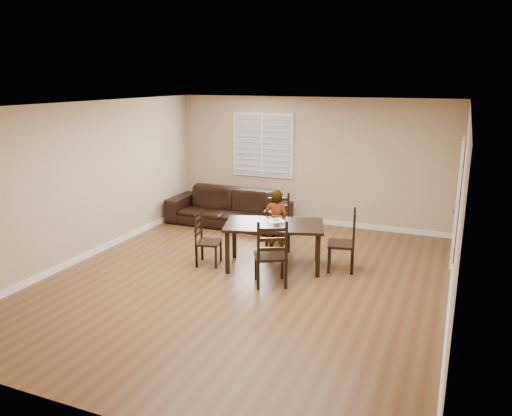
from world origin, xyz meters
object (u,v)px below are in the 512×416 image
at_px(chair_left, 202,241).
at_px(chair_near, 278,223).
at_px(chair_far, 272,257).
at_px(dining_table, 274,229).
at_px(sofa, 228,207).
at_px(child, 277,223).
at_px(donut, 276,219).
at_px(chair_right, 349,243).

bearing_deg(chair_left, chair_near, -46.35).
xyz_separation_m(chair_near, chair_far, (0.57, -1.80, 0.01)).
xyz_separation_m(dining_table, sofa, (-1.78, 1.96, -0.28)).
height_order(chair_far, child, child).
relative_size(chair_far, sofa, 0.41).
bearing_deg(chair_far, child, -100.42).
distance_m(child, donut, 0.44).
height_order(dining_table, chair_far, chair_far).
bearing_deg(sofa, child, -40.61).
bearing_deg(donut, child, 109.24).
height_order(dining_table, donut, donut).
relative_size(dining_table, chair_right, 1.76).
bearing_deg(chair_near, donut, -92.69).
bearing_deg(dining_table, chair_near, 90.58).
distance_m(chair_near, sofa, 1.78).
xyz_separation_m(chair_near, chair_right, (1.48, -0.65, -0.00)).
relative_size(chair_near, chair_right, 1.01).
relative_size(chair_far, chair_left, 1.17).
bearing_deg(chair_far, chair_left, -46.36).
height_order(child, sofa, child).
height_order(dining_table, chair_right, chair_right).
bearing_deg(chair_far, sofa, -81.42).
height_order(chair_far, donut, chair_far).
height_order(chair_near, chair_right, chair_near).
bearing_deg(dining_table, chair_right, -0.47).
relative_size(chair_right, sofa, 0.39).
bearing_deg(child, dining_table, 102.31).
height_order(chair_left, child, child).
bearing_deg(donut, sofa, 134.47).
relative_size(chair_right, child, 0.86).
bearing_deg(child, chair_left, 37.69).
distance_m(dining_table, chair_left, 1.24).
xyz_separation_m(chair_far, child, (-0.43, 1.38, 0.11)).
bearing_deg(chair_right, chair_left, -85.69).
relative_size(chair_far, chair_right, 1.04).
height_order(dining_table, chair_near, chair_near).
xyz_separation_m(dining_table, chair_near, (-0.30, 0.98, -0.20)).
height_order(chair_far, sofa, chair_far).
bearing_deg(chair_near, sofa, 125.44).
bearing_deg(sofa, chair_right, -28.42).
height_order(chair_left, chair_right, chair_right).
bearing_deg(chair_left, sofa, 1.91).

